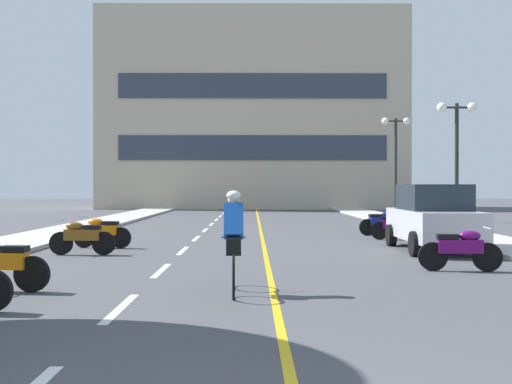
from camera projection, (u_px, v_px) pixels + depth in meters
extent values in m
plane|color=#47474C|center=(255.00, 232.00, 23.89)|extent=(140.00, 140.00, 0.00)
cube|color=#B7B2A8|center=(89.00, 226.00, 26.84)|extent=(2.40, 72.00, 0.12)
cube|color=#B7B2A8|center=(418.00, 226.00, 26.93)|extent=(2.40, 72.00, 0.12)
cube|color=silver|center=(121.00, 308.00, 8.87)|extent=(0.14, 2.20, 0.01)
cube|color=silver|center=(161.00, 270.00, 12.87)|extent=(0.14, 2.20, 0.01)
cube|color=silver|center=(183.00, 251.00, 16.87)|extent=(0.14, 2.20, 0.01)
cube|color=silver|center=(196.00, 238.00, 20.87)|extent=(0.14, 2.20, 0.01)
cube|color=silver|center=(205.00, 230.00, 24.87)|extent=(0.14, 2.20, 0.01)
cube|color=silver|center=(212.00, 224.00, 28.87)|extent=(0.14, 2.20, 0.01)
cube|color=silver|center=(216.00, 220.00, 32.87)|extent=(0.14, 2.20, 0.01)
cube|color=silver|center=(220.00, 216.00, 36.87)|extent=(0.14, 2.20, 0.01)
cube|color=silver|center=(223.00, 213.00, 40.87)|extent=(0.14, 2.20, 0.01)
cube|color=silver|center=(226.00, 211.00, 44.87)|extent=(0.14, 2.20, 0.01)
cube|color=silver|center=(228.00, 209.00, 48.87)|extent=(0.14, 2.20, 0.01)
cube|color=gold|center=(260.00, 227.00, 26.89)|extent=(0.12, 66.00, 0.01)
cube|color=#BCAD93|center=(253.00, 113.00, 52.29)|extent=(24.83, 8.95, 16.06)
cube|color=#2D3847|center=(253.00, 148.00, 47.80)|extent=(20.86, 0.10, 1.93)
cube|color=#2D3847|center=(253.00, 86.00, 47.76)|extent=(20.86, 0.10, 1.93)
cylinder|color=black|center=(457.00, 168.00, 22.33)|extent=(0.14, 0.14, 4.67)
cylinder|color=black|center=(457.00, 107.00, 22.31)|extent=(1.10, 0.08, 0.08)
sphere|color=white|center=(442.00, 107.00, 22.31)|extent=(0.36, 0.36, 0.36)
sphere|color=white|center=(472.00, 107.00, 22.32)|extent=(0.36, 0.36, 0.36)
cylinder|color=black|center=(396.00, 169.00, 31.44)|extent=(0.14, 0.14, 5.16)
cylinder|color=black|center=(396.00, 121.00, 31.42)|extent=(1.10, 0.08, 0.08)
sphere|color=white|center=(385.00, 121.00, 31.41)|extent=(0.36, 0.36, 0.36)
sphere|color=white|center=(407.00, 121.00, 31.42)|extent=(0.36, 0.36, 0.36)
cylinder|color=black|center=(391.00, 235.00, 18.26)|extent=(0.23, 0.64, 0.64)
cylinder|color=black|center=(448.00, 235.00, 18.25)|extent=(0.23, 0.64, 0.64)
cylinder|color=black|center=(415.00, 244.00, 15.46)|extent=(0.23, 0.64, 0.64)
cylinder|color=black|center=(483.00, 244.00, 15.45)|extent=(0.23, 0.64, 0.64)
cube|color=#B7B7BC|center=(433.00, 225.00, 16.85)|extent=(1.74, 4.22, 0.80)
cube|color=#1E2833|center=(433.00, 197.00, 16.84)|extent=(1.58, 2.22, 0.70)
cylinder|color=black|center=(32.00, 274.00, 10.22)|extent=(0.61, 0.15, 0.60)
cube|color=orange|center=(0.00, 261.00, 10.26)|extent=(0.92, 0.35, 0.28)
cube|color=black|center=(14.00, 249.00, 10.23)|extent=(0.46, 0.28, 0.10)
cylinder|color=black|center=(487.00, 257.00, 12.69)|extent=(0.61, 0.17, 0.60)
cylinder|color=black|center=(433.00, 257.00, 12.81)|extent=(0.61, 0.17, 0.60)
cube|color=#590C59|center=(460.00, 246.00, 12.75)|extent=(0.93, 0.38, 0.28)
ellipsoid|color=#590C59|center=(470.00, 236.00, 12.72)|extent=(0.46, 0.29, 0.22)
cube|color=black|center=(448.00, 237.00, 12.77)|extent=(0.46, 0.29, 0.10)
cylinder|color=silver|center=(487.00, 228.00, 12.68)|extent=(0.10, 0.60, 0.03)
cylinder|color=black|center=(61.00, 243.00, 15.81)|extent=(0.60, 0.10, 0.60)
cylinder|color=black|center=(104.00, 243.00, 15.81)|extent=(0.60, 0.10, 0.60)
cube|color=brown|center=(82.00, 235.00, 15.81)|extent=(0.90, 0.29, 0.28)
ellipsoid|color=brown|center=(75.00, 226.00, 15.81)|extent=(0.44, 0.24, 0.22)
cube|color=black|center=(92.00, 227.00, 15.80)|extent=(0.44, 0.24, 0.10)
cylinder|color=silver|center=(61.00, 220.00, 15.80)|extent=(0.03, 0.60, 0.03)
cylinder|color=black|center=(84.00, 237.00, 17.70)|extent=(0.61, 0.19, 0.60)
cylinder|color=black|center=(121.00, 238.00, 17.54)|extent=(0.61, 0.19, 0.60)
cube|color=orange|center=(102.00, 230.00, 17.61)|extent=(0.93, 0.41, 0.28)
ellipsoid|color=orange|center=(96.00, 222.00, 17.64)|extent=(0.47, 0.30, 0.22)
cube|color=black|center=(111.00, 223.00, 17.58)|extent=(0.47, 0.30, 0.10)
cylinder|color=silver|center=(84.00, 217.00, 17.69)|extent=(0.12, 0.60, 0.03)
cylinder|color=black|center=(414.00, 231.00, 20.25)|extent=(0.61, 0.21, 0.60)
cylinder|color=black|center=(380.00, 231.00, 20.44)|extent=(0.61, 0.21, 0.60)
cube|color=#590C59|center=(397.00, 224.00, 20.34)|extent=(0.94, 0.44, 0.28)
ellipsoid|color=#590C59|center=(403.00, 218.00, 20.30)|extent=(0.48, 0.32, 0.22)
cube|color=black|center=(389.00, 218.00, 20.38)|extent=(0.48, 0.32, 0.10)
cylinder|color=silver|center=(414.00, 213.00, 20.24)|extent=(0.14, 0.60, 0.03)
cylinder|color=black|center=(396.00, 227.00, 22.38)|extent=(0.61, 0.20, 0.60)
cylinder|color=black|center=(367.00, 227.00, 22.19)|extent=(0.61, 0.20, 0.60)
cube|color=navy|center=(382.00, 221.00, 22.28)|extent=(0.93, 0.42, 0.28)
ellipsoid|color=navy|center=(387.00, 215.00, 22.31)|extent=(0.47, 0.31, 0.22)
cube|color=black|center=(375.00, 216.00, 22.24)|extent=(0.47, 0.31, 0.10)
cylinder|color=silver|center=(396.00, 210.00, 22.37)|extent=(0.13, 0.60, 0.03)
torus|color=black|center=(234.00, 268.00, 10.63)|extent=(0.06, 0.72, 0.72)
torus|color=black|center=(234.00, 277.00, 9.58)|extent=(0.06, 0.72, 0.72)
cylinder|color=blue|center=(234.00, 255.00, 10.08)|extent=(0.07, 0.95, 0.04)
cube|color=black|center=(234.00, 242.00, 9.93)|extent=(0.11, 0.20, 0.06)
cylinder|color=blue|center=(234.00, 237.00, 10.53)|extent=(0.42, 0.04, 0.03)
cube|color=black|center=(234.00, 246.00, 9.98)|extent=(0.25, 0.37, 0.28)
cube|color=blue|center=(234.00, 221.00, 10.12)|extent=(0.33, 0.46, 0.61)
sphere|color=tan|center=(234.00, 200.00, 10.25)|extent=(0.20, 0.20, 0.20)
ellipsoid|color=white|center=(234.00, 195.00, 10.25)|extent=(0.24, 0.26, 0.16)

